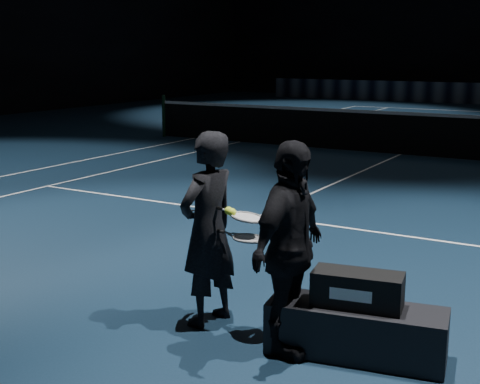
% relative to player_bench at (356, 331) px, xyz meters
% --- Properties ---
extents(floor, '(36.00, 36.00, 0.00)m').
position_rel_player_bench_xyz_m(floor, '(-2.69, 9.84, -0.20)').
color(floor, black).
rests_on(floor, ground).
extents(court_lines, '(10.98, 23.78, 0.01)m').
position_rel_player_bench_xyz_m(court_lines, '(-2.69, 9.84, -0.19)').
color(court_lines, white).
rests_on(court_lines, floor).
extents(net_post_left, '(0.10, 0.10, 1.10)m').
position_rel_player_bench_xyz_m(net_post_left, '(-9.09, 9.84, 0.35)').
color(net_post_left, black).
rests_on(net_post_left, floor).
extents(net_mesh, '(12.80, 0.02, 0.86)m').
position_rel_player_bench_xyz_m(net_mesh, '(-2.69, 9.84, 0.25)').
color(net_mesh, black).
rests_on(net_mesh, floor).
extents(net_tape, '(12.80, 0.03, 0.07)m').
position_rel_player_bench_xyz_m(net_tape, '(-2.69, 9.84, 0.72)').
color(net_tape, white).
rests_on(net_tape, net_mesh).
extents(player_bench, '(1.38, 0.67, 0.40)m').
position_rel_player_bench_xyz_m(player_bench, '(0.00, 0.00, 0.00)').
color(player_bench, black).
rests_on(player_bench, floor).
extents(racket_bag, '(0.70, 0.39, 0.26)m').
position_rel_player_bench_xyz_m(racket_bag, '(0.00, 0.00, 0.33)').
color(racket_bag, black).
rests_on(racket_bag, player_bench).
extents(bag_signature, '(0.30, 0.06, 0.09)m').
position_rel_player_bench_xyz_m(bag_signature, '(0.00, -0.14, 0.33)').
color(bag_signature, white).
rests_on(bag_signature, racket_bag).
extents(player_a, '(0.49, 0.65, 1.63)m').
position_rel_player_bench_xyz_m(player_a, '(-1.30, -0.01, 0.62)').
color(player_a, black).
rests_on(player_a, floor).
extents(player_b, '(0.43, 0.97, 1.63)m').
position_rel_player_bench_xyz_m(player_b, '(-0.47, -0.19, 0.62)').
color(player_b, black).
rests_on(player_b, floor).
extents(racket_lower, '(0.71, 0.36, 0.03)m').
position_rel_player_bench_xyz_m(racket_lower, '(-0.86, -0.11, 0.62)').
color(racket_lower, black).
rests_on(racket_lower, player_a).
extents(racket_upper, '(0.70, 0.31, 0.10)m').
position_rel_player_bench_xyz_m(racket_upper, '(-0.90, -0.06, 0.78)').
color(racket_upper, black).
rests_on(racket_upper, player_b).
extents(tennis_balls, '(0.12, 0.10, 0.12)m').
position_rel_player_bench_xyz_m(tennis_balls, '(-1.05, -0.06, 0.82)').
color(tennis_balls, '#B3E02F').
rests_on(tennis_balls, racket_upper).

